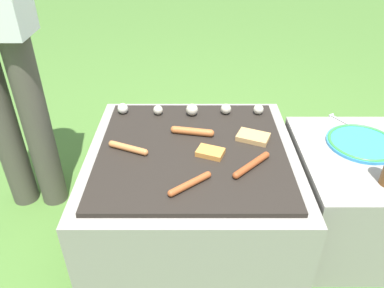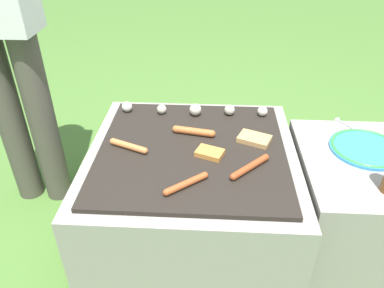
{
  "view_description": "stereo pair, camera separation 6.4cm",
  "coord_description": "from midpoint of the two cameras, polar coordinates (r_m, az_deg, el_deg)",
  "views": [
    {
      "loc": [
        0.0,
        -1.18,
        1.2
      ],
      "look_at": [
        0.0,
        0.0,
        0.42
      ],
      "focal_mm": 35.0,
      "sensor_mm": 36.0,
      "label": 1
    },
    {
      "loc": [
        0.07,
        -1.18,
        1.2
      ],
      "look_at": [
        0.0,
        0.0,
        0.42
      ],
      "focal_mm": 35.0,
      "sensor_mm": 36.0,
      "label": 2
    }
  ],
  "objects": [
    {
      "name": "fork_utensil",
      "position": [
        1.69,
        21.86,
        2.72
      ],
      "size": [
        0.13,
        0.2,
        0.01
      ],
      "color": "silver",
      "rests_on": "side_ledge"
    },
    {
      "name": "mushroom_row",
      "position": [
        1.65,
        -1.22,
        5.3
      ],
      "size": [
        0.64,
        0.07,
        0.05
      ],
      "color": "silver",
      "rests_on": "grill"
    },
    {
      "name": "ground_plane",
      "position": [
        1.68,
        -1.11,
        -11.98
      ],
      "size": [
        14.0,
        14.0,
        0.0
      ],
      "primitive_type": "plane",
      "color": "#47702D"
    },
    {
      "name": "side_ledge",
      "position": [
        1.64,
        22.66,
        -7.21
      ],
      "size": [
        0.49,
        0.57,
        0.4
      ],
      "color": "gray",
      "rests_on": "ground_plane"
    },
    {
      "name": "bread_slice_left",
      "position": [
        1.49,
        8.09,
        1.05
      ],
      "size": [
        0.14,
        0.12,
        0.02
      ],
      "color": "tan",
      "rests_on": "grill"
    },
    {
      "name": "sausage_front_right",
      "position": [
        1.43,
        -10.97,
        -0.6
      ],
      "size": [
        0.16,
        0.08,
        0.03
      ],
      "color": "#C6753D",
      "rests_on": "grill"
    },
    {
      "name": "bread_slice_right",
      "position": [
        1.39,
        1.49,
        -1.29
      ],
      "size": [
        0.12,
        0.1,
        0.02
      ],
      "color": "#D18438",
      "rests_on": "grill"
    },
    {
      "name": "sausage_mid_right",
      "position": [
        1.24,
        -1.81,
        -6.09
      ],
      "size": [
        0.14,
        0.12,
        0.02
      ],
      "color": "#A34C23",
      "rests_on": "grill"
    },
    {
      "name": "sausage_back_left",
      "position": [
        1.5,
        -1.17,
        1.93
      ],
      "size": [
        0.18,
        0.06,
        0.03
      ],
      "color": "#B7602D",
      "rests_on": "grill"
    },
    {
      "name": "grill",
      "position": [
        1.55,
        -1.19,
        -6.86
      ],
      "size": [
        0.8,
        0.8,
        0.4
      ],
      "color": "gray",
      "rests_on": "ground_plane"
    },
    {
      "name": "plate_colorful",
      "position": [
        1.57,
        23.51,
        0.13
      ],
      "size": [
        0.27,
        0.27,
        0.02
      ],
      "color": "#338CCC",
      "rests_on": "side_ledge"
    },
    {
      "name": "sausage_front_center",
      "position": [
        1.33,
        7.71,
        -3.19
      ],
      "size": [
        0.15,
        0.15,
        0.02
      ],
      "color": "#93421E",
      "rests_on": "grill"
    }
  ]
}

